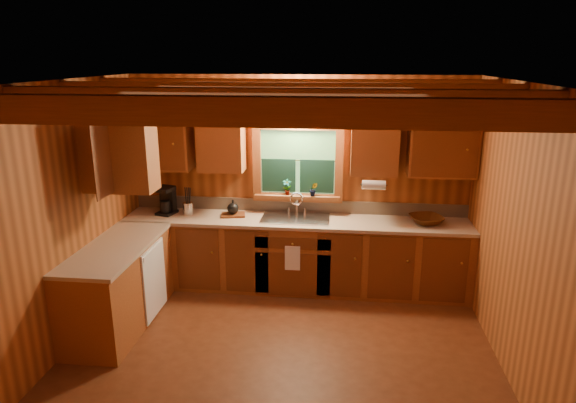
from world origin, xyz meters
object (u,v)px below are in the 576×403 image
(sink, at_px, (295,222))
(wicker_basket, at_px, (426,220))
(cutting_board, at_px, (233,215))
(coffee_maker, at_px, (167,200))

(sink, bearing_deg, wicker_basket, -0.16)
(cutting_board, bearing_deg, coffee_maker, 166.99)
(coffee_maker, height_order, cutting_board, coffee_maker)
(wicker_basket, bearing_deg, sink, 179.84)
(coffee_maker, bearing_deg, wicker_basket, 14.60)
(sink, relative_size, cutting_board, 2.82)
(wicker_basket, bearing_deg, coffee_maker, 179.15)
(sink, relative_size, wicker_basket, 2.15)
(cutting_board, relative_size, wicker_basket, 0.76)
(sink, bearing_deg, coffee_maker, 178.49)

